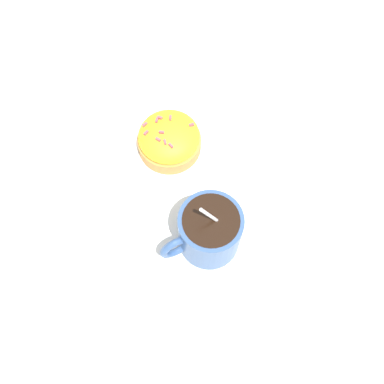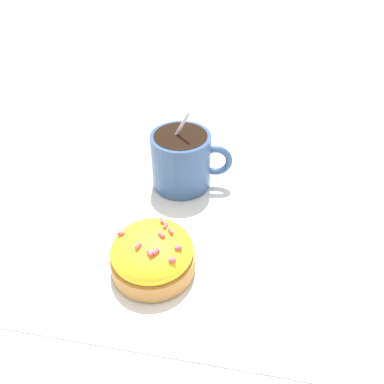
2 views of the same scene
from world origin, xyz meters
name	(u,v)px [view 2 (image 2 of 2)]	position (x,y,z in m)	size (l,w,h in m)	color
ground_plane	(179,222)	(0.00, 0.00, 0.00)	(3.00, 3.00, 0.00)	silver
paper_napkin	(179,222)	(0.00, 0.00, 0.00)	(0.34, 0.30, 0.00)	white
coffee_cup	(182,158)	(-0.07, -0.01, 0.04)	(0.08, 0.11, 0.11)	#335184
frosted_pastry	(152,254)	(0.08, -0.01, 0.02)	(0.09, 0.09, 0.05)	#C18442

